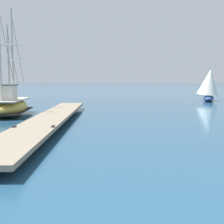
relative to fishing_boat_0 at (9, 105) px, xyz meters
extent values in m
cube|color=gray|center=(3.77, -3.85, -0.34)|extent=(2.52, 17.98, 0.16)
cylinder|color=#3D3023|center=(3.95, -8.33, -0.56)|extent=(0.36, 0.36, 0.29)
cylinder|color=#3D3023|center=(3.77, -3.85, -0.56)|extent=(0.36, 0.36, 0.29)
cylinder|color=#3D3023|center=(3.59, 0.62, -0.56)|extent=(0.36, 0.36, 0.29)
cylinder|color=#3D3023|center=(3.41, 5.10, -0.56)|extent=(0.36, 0.36, 0.29)
cube|color=#333338|center=(3.11, -7.47, -0.22)|extent=(0.13, 0.20, 0.08)
cube|color=#333338|center=(4.71, -7.40, -0.22)|extent=(0.13, 0.20, 0.08)
ellipsoid|color=gold|center=(-0.01, 0.07, -0.16)|extent=(2.73, 5.45, 1.09)
cube|color=#B2AD9E|center=(-0.01, 0.07, 0.34)|extent=(2.41, 4.90, 0.08)
cube|color=black|center=(-0.01, 0.07, -0.41)|extent=(2.74, 5.35, 0.08)
cube|color=silver|center=(0.08, -0.71, 0.85)|extent=(1.37, 1.34, 0.94)
cube|color=#3D3D42|center=(0.08, -0.71, 1.35)|extent=(1.48, 1.45, 0.06)
cylinder|color=#B2ADA3|center=(-0.04, 0.33, 2.82)|extent=(0.11, 0.11, 4.88)
cylinder|color=#B2ADA3|center=(-0.04, 0.33, 3.15)|extent=(1.93, 0.28, 0.06)
cylinder|color=#333338|center=(-0.19, 1.64, 3.06)|extent=(0.31, 2.52, 3.61)
cylinder|color=#B2ADA3|center=(-0.17, 1.51, 3.49)|extent=(0.11, 0.11, 6.22)
cylinder|color=#B2ADA3|center=(-0.17, 1.51, 4.14)|extent=(1.93, 0.28, 0.06)
cylinder|color=#333338|center=(-0.36, 3.18, 3.80)|extent=(0.39, 3.21, 4.60)
cylinder|color=#B2ADA3|center=(0.17, -1.49, 3.35)|extent=(0.11, 0.11, 5.93)
cylinder|color=#B2ADA3|center=(0.17, -1.49, 3.78)|extent=(1.93, 0.28, 0.06)
cylinder|color=#333338|center=(-0.01, 0.10, 3.64)|extent=(0.37, 3.06, 4.38)
ellipsoid|color=navy|center=(17.38, 14.07, -0.41)|extent=(2.46, 4.85, 0.60)
cylinder|color=#B2ADA3|center=(17.41, 14.17, 1.58)|extent=(0.08, 0.08, 3.37)
cone|color=silver|center=(17.31, 13.84, 1.41)|extent=(3.24, 3.05, 3.10)
camera|label=1|loc=(7.52, -19.24, 1.71)|focal=46.97mm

